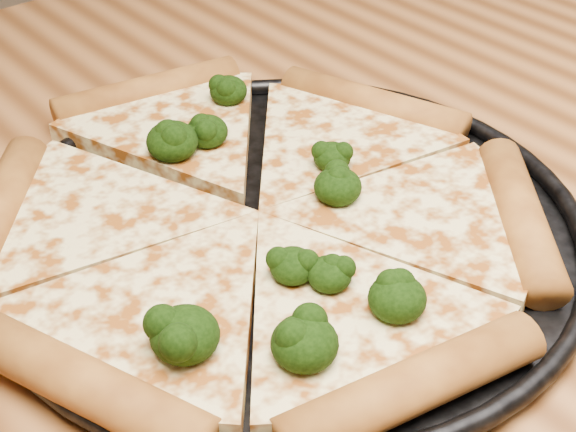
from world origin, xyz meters
TOP-DOWN VIEW (x-y plane):
  - dining_table at (0.00, 0.00)m, footprint 1.20×0.90m
  - pizza_pan at (-0.02, 0.00)m, footprint 0.37×0.37m
  - pizza at (-0.04, 0.02)m, footprint 0.37×0.38m
  - broccoli_florets at (-0.05, -0.00)m, footprint 0.20×0.27m

SIDE VIEW (x-z plane):
  - dining_table at x=0.00m, z-range 0.28..1.03m
  - pizza_pan at x=-0.02m, z-range 0.75..0.77m
  - pizza at x=-0.04m, z-range 0.75..0.78m
  - broccoli_florets at x=-0.05m, z-range 0.77..0.79m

